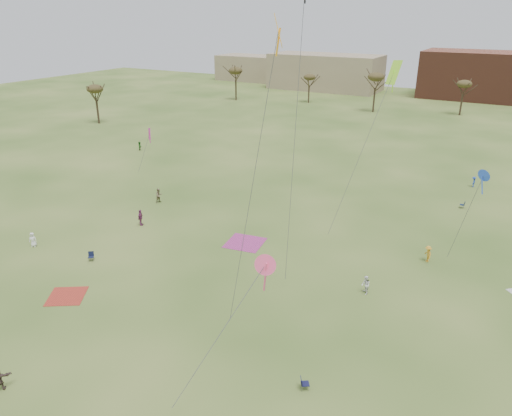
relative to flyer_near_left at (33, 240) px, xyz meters
The scene contains 18 objects.
ground 21.26m from the flyer_near_left, 10.87° to the right, with size 260.00×260.00×0.00m, color #2F5219.
flyer_near_left is the anchor object (origin of this frame).
spectator_fore_b 15.72m from the flyer_near_left, 78.71° to the left, with size 0.87×0.68×1.79m, color #7A694E.
flyer_mid_b 38.19m from the flyer_near_left, 24.90° to the left, with size 1.03×0.59×1.59m, color gold.
spectator_mid_d 10.83m from the flyer_near_left, 57.80° to the left, with size 1.06×0.44×1.81m, color #86376C.
spectator_mid_e 32.29m from the flyer_near_left, 14.10° to the left, with size 0.78×0.61×1.61m, color white.
flyer_far_a 35.92m from the flyer_near_left, 115.47° to the left, with size 1.33×0.42×1.44m, color #2B6923.
flyer_far_c 53.86m from the flyer_near_left, 48.51° to the left, with size 0.91×0.52×1.41m, color #2340A0.
blanket_red 11.19m from the flyer_near_left, 24.55° to the right, with size 2.86×2.86×0.03m, color #B13223.
blanket_plum 21.00m from the flyer_near_left, 31.70° to the left, with size 3.60×3.60×0.03m, color #AE3582.
camp_chair_left 7.31m from the flyer_near_left, ahead, with size 0.73×0.74×0.87m.
camp_chair_center 31.80m from the flyer_near_left, ahead, with size 0.73×0.72×0.87m.
camp_chair_right 47.62m from the flyer_near_left, 41.74° to the left, with size 0.61×0.57×0.87m.
kites_aloft 30.34m from the flyer_near_left, 16.10° to the left, with size 62.44×63.78×23.70m.
tree_line 77.51m from the flyer_near_left, 76.51° to the left, with size 117.44×49.32×8.91m.
building_tan 111.97m from the flyer_near_left, 97.26° to the left, with size 32.00×14.00×10.00m, color #937F60.
building_brick 118.96m from the flyer_near_left, 77.43° to the left, with size 26.00×16.00×12.00m, color brown.
building_tan_west 126.02m from the flyer_near_left, 110.51° to the left, with size 20.00×12.00×8.00m, color #937F60.
Camera 1 is at (19.50, -22.37, 21.70)m, focal length 33.82 mm.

